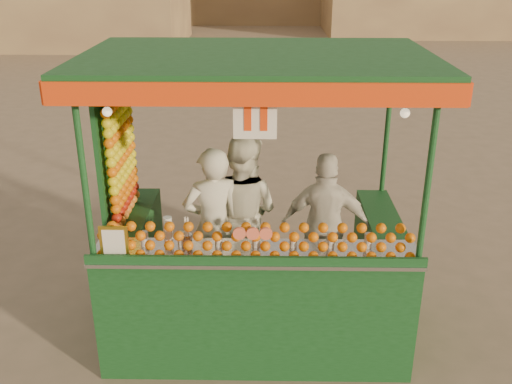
{
  "coord_description": "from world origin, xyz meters",
  "views": [
    {
      "loc": [
        -0.39,
        -5.32,
        3.69
      ],
      "look_at": [
        -0.48,
        -0.23,
        1.55
      ],
      "focal_mm": 40.16,
      "sensor_mm": 36.0,
      "label": 1
    }
  ],
  "objects_px": {
    "juice_cart": "(249,254)",
    "vendor_middle": "(242,213)",
    "vendor_right": "(326,227)",
    "vendor_left": "(213,226)"
  },
  "relations": [
    {
      "from": "vendor_left",
      "to": "vendor_middle",
      "type": "xyz_separation_m",
      "value": [
        0.28,
        0.28,
        0.02
      ]
    },
    {
      "from": "vendor_middle",
      "to": "vendor_right",
      "type": "height_order",
      "value": "vendor_middle"
    },
    {
      "from": "juice_cart",
      "to": "vendor_left",
      "type": "relative_size",
      "value": 1.92
    },
    {
      "from": "juice_cart",
      "to": "vendor_middle",
      "type": "distance_m",
      "value": 0.52
    },
    {
      "from": "juice_cart",
      "to": "vendor_right",
      "type": "height_order",
      "value": "juice_cart"
    },
    {
      "from": "vendor_right",
      "to": "vendor_left",
      "type": "bearing_deg",
      "value": 10.14
    },
    {
      "from": "vendor_left",
      "to": "vendor_right",
      "type": "distance_m",
      "value": 1.14
    },
    {
      "from": "vendor_left",
      "to": "vendor_right",
      "type": "bearing_deg",
      "value": 168.17
    },
    {
      "from": "vendor_middle",
      "to": "vendor_left",
      "type": "bearing_deg",
      "value": 68.81
    },
    {
      "from": "juice_cart",
      "to": "vendor_middle",
      "type": "relative_size",
      "value": 1.87
    }
  ]
}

